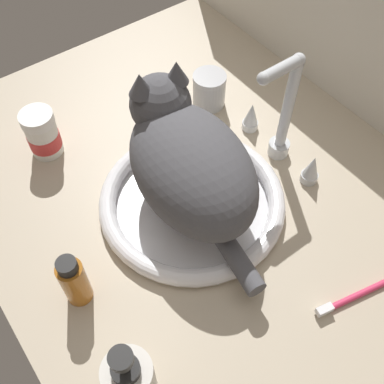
{
  "coord_description": "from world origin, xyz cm",
  "views": [
    {
      "loc": [
        34.63,
        -30.42,
        70.61
      ],
      "look_at": [
        -2.28,
        -2.93,
        7.0
      ],
      "focal_mm": 43.11,
      "sensor_mm": 36.0,
      "label": 1
    }
  ],
  "objects_px": {
    "faucet": "(282,122)",
    "toothbrush": "(362,293)",
    "sink_basin": "(192,201)",
    "amber_bottle": "(74,281)",
    "soap_pump_bottle": "(131,382)",
    "pill_bottle": "(43,134)",
    "cat": "(186,158)",
    "metal_jar": "(209,90)"
  },
  "relations": [
    {
      "from": "cat",
      "to": "pill_bottle",
      "type": "bearing_deg",
      "value": -149.14
    },
    {
      "from": "metal_jar",
      "to": "soap_pump_bottle",
      "type": "distance_m",
      "value": 0.59
    },
    {
      "from": "faucet",
      "to": "toothbrush",
      "type": "distance_m",
      "value": 0.32
    },
    {
      "from": "pill_bottle",
      "to": "soap_pump_bottle",
      "type": "bearing_deg",
      "value": -12.27
    },
    {
      "from": "faucet",
      "to": "toothbrush",
      "type": "height_order",
      "value": "faucet"
    },
    {
      "from": "cat",
      "to": "sink_basin",
      "type": "bearing_deg",
      "value": -9.0
    },
    {
      "from": "toothbrush",
      "to": "faucet",
      "type": "bearing_deg",
      "value": 163.18
    },
    {
      "from": "sink_basin",
      "to": "amber_bottle",
      "type": "relative_size",
      "value": 3.04
    },
    {
      "from": "amber_bottle",
      "to": "pill_bottle",
      "type": "height_order",
      "value": "amber_bottle"
    },
    {
      "from": "metal_jar",
      "to": "soap_pump_bottle",
      "type": "relative_size",
      "value": 0.42
    },
    {
      "from": "amber_bottle",
      "to": "soap_pump_bottle",
      "type": "relative_size",
      "value": 0.62
    },
    {
      "from": "faucet",
      "to": "toothbrush",
      "type": "bearing_deg",
      "value": -16.82
    },
    {
      "from": "pill_bottle",
      "to": "soap_pump_bottle",
      "type": "height_order",
      "value": "soap_pump_bottle"
    },
    {
      "from": "amber_bottle",
      "to": "soap_pump_bottle",
      "type": "bearing_deg",
      "value": -3.04
    },
    {
      "from": "metal_jar",
      "to": "toothbrush",
      "type": "bearing_deg",
      "value": -8.55
    },
    {
      "from": "cat",
      "to": "soap_pump_bottle",
      "type": "distance_m",
      "value": 0.34
    },
    {
      "from": "cat",
      "to": "toothbrush",
      "type": "bearing_deg",
      "value": 19.1
    },
    {
      "from": "metal_jar",
      "to": "soap_pump_bottle",
      "type": "xyz_separation_m",
      "value": [
        0.39,
        -0.43,
        0.03
      ]
    },
    {
      "from": "sink_basin",
      "to": "faucet",
      "type": "height_order",
      "value": "faucet"
    },
    {
      "from": "cat",
      "to": "amber_bottle",
      "type": "height_order",
      "value": "cat"
    },
    {
      "from": "sink_basin",
      "to": "faucet",
      "type": "relative_size",
      "value": 1.42
    },
    {
      "from": "sink_basin",
      "to": "metal_jar",
      "type": "xyz_separation_m",
      "value": [
        -0.19,
        0.18,
        0.02
      ]
    },
    {
      "from": "faucet",
      "to": "toothbrush",
      "type": "xyz_separation_m",
      "value": [
        0.29,
        -0.09,
        -0.08
      ]
    },
    {
      "from": "amber_bottle",
      "to": "cat",
      "type": "bearing_deg",
      "value": 101.87
    },
    {
      "from": "pill_bottle",
      "to": "toothbrush",
      "type": "relative_size",
      "value": 0.55
    },
    {
      "from": "faucet",
      "to": "pill_bottle",
      "type": "distance_m",
      "value": 0.44
    },
    {
      "from": "sink_basin",
      "to": "faucet",
      "type": "distance_m",
      "value": 0.21
    },
    {
      "from": "amber_bottle",
      "to": "pill_bottle",
      "type": "bearing_deg",
      "value": 162.64
    },
    {
      "from": "sink_basin",
      "to": "pill_bottle",
      "type": "bearing_deg",
      "value": -151.5
    },
    {
      "from": "faucet",
      "to": "metal_jar",
      "type": "relative_size",
      "value": 3.17
    },
    {
      "from": "faucet",
      "to": "soap_pump_bottle",
      "type": "height_order",
      "value": "faucet"
    },
    {
      "from": "sink_basin",
      "to": "cat",
      "type": "xyz_separation_m",
      "value": [
        -0.02,
        0.0,
        0.1
      ]
    },
    {
      "from": "cat",
      "to": "soap_pump_bottle",
      "type": "height_order",
      "value": "cat"
    },
    {
      "from": "faucet",
      "to": "soap_pump_bottle",
      "type": "xyz_separation_m",
      "value": [
        0.21,
        -0.45,
        -0.02
      ]
    },
    {
      "from": "amber_bottle",
      "to": "pill_bottle",
      "type": "xyz_separation_m",
      "value": [
        -0.3,
        0.09,
        -0.01
      ]
    },
    {
      "from": "soap_pump_bottle",
      "to": "sink_basin",
      "type": "bearing_deg",
      "value": 129.54
    },
    {
      "from": "metal_jar",
      "to": "cat",
      "type": "bearing_deg",
      "value": -47.0
    },
    {
      "from": "metal_jar",
      "to": "amber_bottle",
      "type": "xyz_separation_m",
      "value": [
        0.22,
        -0.42,
        0.01
      ]
    },
    {
      "from": "pill_bottle",
      "to": "amber_bottle",
      "type": "bearing_deg",
      "value": -17.36
    },
    {
      "from": "soap_pump_bottle",
      "to": "metal_jar",
      "type": "bearing_deg",
      "value": 132.28
    },
    {
      "from": "faucet",
      "to": "metal_jar",
      "type": "xyz_separation_m",
      "value": [
        -0.19,
        -0.02,
        -0.05
      ]
    },
    {
      "from": "sink_basin",
      "to": "amber_bottle",
      "type": "bearing_deg",
      "value": -82.49
    }
  ]
}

